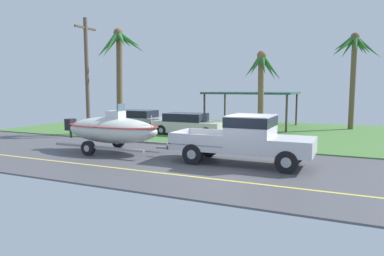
# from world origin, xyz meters

# --- Properties ---
(ground) EXTENTS (36.00, 22.00, 0.11)m
(ground) POSITION_xyz_m (0.00, 8.38, -0.01)
(ground) COLOR #4C4C51
(pickup_truck_towing) EXTENTS (5.68, 1.99, 1.92)m
(pickup_truck_towing) POSITION_xyz_m (0.83, 0.84, 1.06)
(pickup_truck_towing) COLOR silver
(pickup_truck_towing) RESTS_ON ground
(boat_on_trailer) EXTENTS (5.92, 2.43, 2.25)m
(boat_on_trailer) POSITION_xyz_m (-5.70, 0.84, 1.04)
(boat_on_trailer) COLOR gray
(boat_on_trailer) RESTS_ON ground
(parked_sedan_near) EXTENTS (4.43, 1.87, 1.38)m
(parked_sedan_near) POSITION_xyz_m (-4.95, 7.60, 0.67)
(parked_sedan_near) COLOR beige
(parked_sedan_near) RESTS_ON ground
(parked_sedan_far) EXTENTS (4.66, 1.86, 1.38)m
(parked_sedan_far) POSITION_xyz_m (-9.42, 8.91, 0.67)
(parked_sedan_far) COLOR #99999E
(parked_sedan_far) RESTS_ON ground
(carport_awning) EXTENTS (6.37, 5.05, 2.64)m
(carport_awning) POSITION_xyz_m (-2.51, 13.72, 2.52)
(carport_awning) COLOR #4C4238
(carport_awning) RESTS_ON ground
(palm_tree_near_left) EXTENTS (3.31, 3.15, 6.71)m
(palm_tree_near_left) POSITION_xyz_m (4.30, 14.61, 5.17)
(palm_tree_near_left) COLOR brown
(palm_tree_near_left) RESTS_ON ground
(palm_tree_near_right) EXTENTS (3.61, 3.21, 6.73)m
(palm_tree_near_right) POSITION_xyz_m (-9.39, 6.62, 5.06)
(palm_tree_near_right) COLOR brown
(palm_tree_near_right) RESTS_ON ground
(palm_tree_mid) EXTENTS (2.63, 2.42, 5.30)m
(palm_tree_mid) POSITION_xyz_m (-0.97, 10.18, 3.78)
(palm_tree_mid) COLOR brown
(palm_tree_mid) RESTS_ON ground
(utility_pole) EXTENTS (0.24, 1.80, 7.13)m
(utility_pole) POSITION_xyz_m (-10.42, 4.75, 3.71)
(utility_pole) COLOR brown
(utility_pole) RESTS_ON ground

